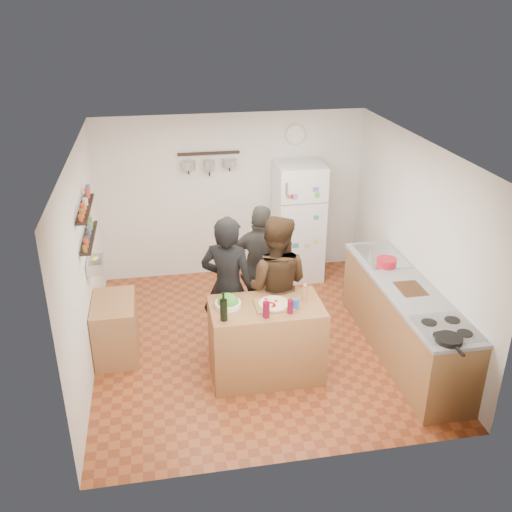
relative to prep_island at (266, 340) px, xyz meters
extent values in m
plane|color=brown|center=(0.03, 0.70, -0.46)|extent=(4.20, 4.20, 0.00)
plane|color=white|center=(0.03, 0.70, 2.04)|extent=(4.20, 4.20, 0.00)
plane|color=silver|center=(0.03, 2.80, 0.79)|extent=(4.00, 0.00, 4.00)
plane|color=silver|center=(-1.97, 0.70, 0.79)|extent=(0.00, 4.20, 4.20)
plane|color=silver|center=(2.03, 0.70, 0.79)|extent=(0.00, 4.20, 4.20)
cube|color=olive|center=(0.00, 0.00, 0.00)|extent=(1.25, 0.72, 0.91)
cube|color=brown|center=(0.08, -0.02, 0.47)|extent=(0.42, 0.34, 0.02)
cylinder|color=beige|center=(0.08, -0.02, 0.48)|extent=(0.34, 0.34, 0.02)
cylinder|color=silver|center=(-0.42, 0.05, 0.48)|extent=(0.28, 0.28, 0.06)
cylinder|color=black|center=(-0.50, -0.22, 0.57)|extent=(0.08, 0.08, 0.24)
cylinder|color=#52071D|center=(-0.05, -0.24, 0.54)|extent=(0.07, 0.07, 0.18)
cylinder|color=#58071C|center=(0.22, -0.20, 0.53)|extent=(0.06, 0.06, 0.15)
cylinder|color=#9E6542|center=(0.45, 0.05, 0.53)|extent=(0.05, 0.05, 0.16)
cylinder|color=#1C4C9B|center=(0.30, -0.12, 0.51)|extent=(0.07, 0.07, 0.12)
imported|color=black|center=(-0.36, 0.52, 0.44)|extent=(0.77, 0.67, 1.79)
imported|color=black|center=(0.20, 0.49, 0.43)|extent=(1.02, 0.90, 1.77)
imported|color=#2E2B28|center=(0.15, 1.04, 0.39)|extent=(1.07, 0.80, 1.69)
cube|color=#9E7042|center=(1.73, 0.15, -0.01)|extent=(0.63, 2.63, 0.90)
cube|color=white|center=(1.73, -0.80, 0.46)|extent=(0.60, 0.62, 0.02)
cylinder|color=black|center=(1.63, -1.04, 0.49)|extent=(0.27, 0.27, 0.05)
cube|color=silver|center=(1.73, 1.00, 0.46)|extent=(0.50, 0.80, 0.03)
cube|color=brown|center=(1.73, 0.07, 0.46)|extent=(0.30, 0.40, 0.02)
cylinder|color=red|center=(1.68, 0.69, 0.52)|extent=(0.25, 0.25, 0.10)
cube|color=white|center=(0.98, 2.45, 0.45)|extent=(0.70, 0.68, 1.80)
cylinder|color=silver|center=(0.98, 2.78, 1.69)|extent=(0.30, 0.03, 0.30)
cube|color=black|center=(-1.90, 0.90, 1.04)|extent=(0.12, 1.00, 0.02)
cube|color=black|center=(-1.90, 0.90, 1.40)|extent=(0.12, 1.00, 0.02)
cube|color=silver|center=(-1.87, 0.90, 0.69)|extent=(0.18, 0.35, 0.14)
cube|color=#A57645|center=(-1.71, 0.72, -0.09)|extent=(0.50, 0.80, 0.73)
cube|color=black|center=(-0.32, 2.70, 1.49)|extent=(0.90, 0.04, 0.04)
camera|label=1|loc=(-1.09, -5.37, 3.58)|focal=40.00mm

